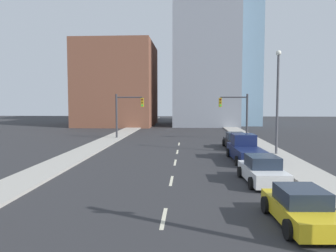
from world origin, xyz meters
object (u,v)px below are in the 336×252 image
at_px(traffic_signal_left, 125,110).
at_px(traffic_signal_right, 239,110).
at_px(pickup_truck_navy, 245,150).
at_px(sedan_yellow, 301,208).
at_px(street_lamp, 278,95).
at_px(sedan_black, 235,141).
at_px(sedan_white, 262,171).

distance_m(traffic_signal_left, traffic_signal_right, 13.82).
height_order(traffic_signal_left, pickup_truck_navy, traffic_signal_left).
height_order(traffic_signal_left, sedan_yellow, traffic_signal_left).
xyz_separation_m(street_lamp, sedan_black, (-2.84, 4.27, -4.39)).
bearing_deg(street_lamp, traffic_signal_left, 142.73).
relative_size(traffic_signal_left, street_lamp, 0.62).
distance_m(traffic_signal_left, street_lamp, 19.25).
xyz_separation_m(street_lamp, sedan_white, (-3.35, -9.71, -4.40)).
height_order(traffic_signal_right, sedan_black, traffic_signal_right).
bearing_deg(traffic_signal_right, traffic_signal_left, 180.00).
distance_m(traffic_signal_right, sedan_black, 8.00).
xyz_separation_m(traffic_signal_left, street_lamp, (15.27, -11.62, 1.56)).
height_order(traffic_signal_right, street_lamp, street_lamp).
xyz_separation_m(traffic_signal_right, sedan_yellow, (-1.91, -27.65, -2.89)).
distance_m(traffic_signal_right, pickup_truck_navy, 14.64).
relative_size(traffic_signal_left, sedan_black, 1.24).
bearing_deg(traffic_signal_left, traffic_signal_right, 0.00).
height_order(traffic_signal_left, traffic_signal_right, same).
distance_m(traffic_signal_right, sedan_yellow, 27.87).
bearing_deg(sedan_yellow, traffic_signal_left, 110.22).
bearing_deg(sedan_white, sedan_black, 84.89).
height_order(traffic_signal_left, sedan_black, traffic_signal_left).
bearing_deg(traffic_signal_left, sedan_yellow, -66.69).
bearing_deg(sedan_black, traffic_signal_right, 78.04).
distance_m(street_lamp, sedan_yellow, 16.98).
bearing_deg(traffic_signal_right, sedan_black, -100.71).
height_order(sedan_yellow, sedan_black, sedan_black).
bearing_deg(pickup_truck_navy, traffic_signal_left, 128.02).
xyz_separation_m(traffic_signal_right, street_lamp, (1.45, -11.62, 1.56)).
xyz_separation_m(traffic_signal_right, sedan_white, (-1.90, -21.33, -2.83)).
bearing_deg(sedan_white, traffic_signal_right, 81.89).
bearing_deg(traffic_signal_right, sedan_yellow, -93.95).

